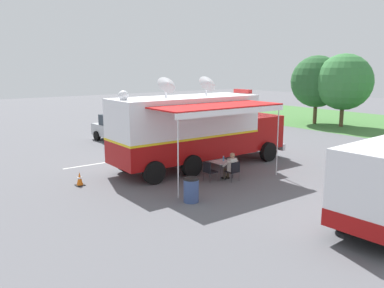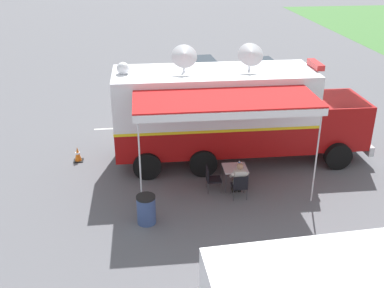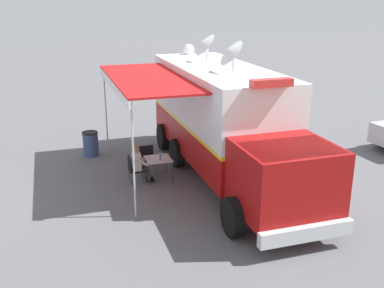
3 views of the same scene
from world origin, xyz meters
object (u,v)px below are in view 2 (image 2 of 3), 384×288
seated_responder (239,178)px  trash_bin (146,209)px  water_bottle (239,164)px  folding_chair_beside_table (211,177)px  car_behind_truck (201,76)px  car_far_corner (259,76)px  command_truck (234,111)px  folding_table (235,169)px  folding_chair_at_table (240,185)px  traffic_cone (78,154)px

seated_responder → trash_bin: seated_responder is taller
water_bottle → folding_chair_beside_table: 1.07m
trash_bin → car_behind_truck: car_behind_truck is taller
water_bottle → car_behind_truck: (-10.59, 0.11, 0.05)m
water_bottle → folding_chair_beside_table: (0.21, -1.00, -0.32)m
water_bottle → car_far_corner: size_ratio=0.05×
command_truck → car_far_corner: 8.63m
folding_table → folding_chair_at_table: size_ratio=0.93×
folding_table → traffic_cone: folding_table is taller
trash_bin → car_behind_truck: size_ratio=0.21×
folding_chair_at_table → car_far_corner: (-10.92, 3.39, 0.37)m
folding_chair_at_table → folding_chair_beside_table: bearing=-126.3°
folding_chair_at_table → trash_bin: bearing=-71.5°
traffic_cone → car_far_corner: (-7.50, 8.94, 0.60)m
water_bottle → trash_bin: (1.85, -3.19, -0.38)m
water_bottle → folding_chair_at_table: 0.90m
trash_bin → traffic_cone: bearing=-150.6°
folding_chair_beside_table → car_behind_truck: size_ratio=0.20×
folding_chair_at_table → water_bottle: bearing=169.9°
folding_chair_at_table → car_behind_truck: size_ratio=0.20×
command_truck → traffic_cone: command_truck is taller
trash_bin → car_far_corner: car_far_corner is taller
seated_responder → trash_bin: (1.21, -3.05, -0.20)m
folding_table → water_bottle: size_ratio=3.60×
water_bottle → seated_responder: bearing=-12.9°
folding_chair_at_table → car_behind_truck: bearing=178.7°
command_truck → water_bottle: (2.09, -0.19, -1.11)m
folding_chair_beside_table → traffic_cone: size_ratio=1.50×
folding_table → car_behind_truck: (-10.62, 0.26, 0.21)m
folding_chair_at_table → folding_chair_beside_table: size_ratio=1.00×
seated_responder → car_behind_truck: bearing=178.7°
command_truck → car_far_corner: command_truck is taller
seated_responder → car_far_corner: (-10.73, 3.39, 0.23)m
folding_chair_at_table → folding_chair_beside_table: 1.06m
traffic_cone → car_behind_truck: (-8.01, 5.80, 0.60)m
water_bottle → car_behind_truck: size_ratio=0.05×
folding_table → seated_responder: 0.61m
folding_chair_beside_table → car_behind_truck: car_behind_truck is taller
folding_chair_beside_table → seated_responder: seated_responder is taller
command_truck → car_far_corner: (-8.00, 3.06, -1.07)m
car_far_corner → trash_bin: bearing=-28.4°
folding_table → water_bottle: (-0.03, 0.15, 0.16)m
command_truck → car_behind_truck: size_ratio=2.20×
folding_chair_at_table → folding_chair_beside_table: same height
traffic_cone → folding_table: bearing=64.7°
folding_table → folding_chair_at_table: 0.82m
trash_bin → car_far_corner: size_ratio=0.21×
folding_table → water_bottle: water_bottle is taller
command_truck → seated_responder: command_truck is taller
folding_chair_beside_table → car_far_corner: bearing=157.6°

